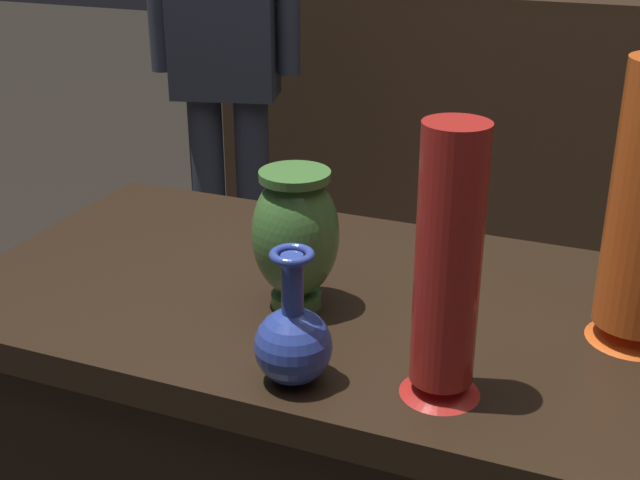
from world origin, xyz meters
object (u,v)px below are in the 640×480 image
vase_centerpiece (296,234)px  visitor_near_left (225,51)px  vase_right_accent (447,272)px  vase_left_accent (293,340)px

vase_centerpiece → visitor_near_left: (-0.80, 1.28, -0.02)m
vase_centerpiece → vase_right_accent: size_ratio=0.61×
vase_right_accent → visitor_near_left: size_ratio=0.23×
vase_left_accent → visitor_near_left: size_ratio=0.12×
vase_right_accent → vase_centerpiece: bearing=150.4°
vase_centerpiece → vase_right_accent: vase_right_accent is taller
vase_left_accent → visitor_near_left: (-0.88, 1.47, 0.04)m
vase_centerpiece → visitor_near_left: 1.51m
vase_centerpiece → vase_right_accent: (0.26, -0.15, 0.05)m
vase_right_accent → visitor_near_left: 1.78m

